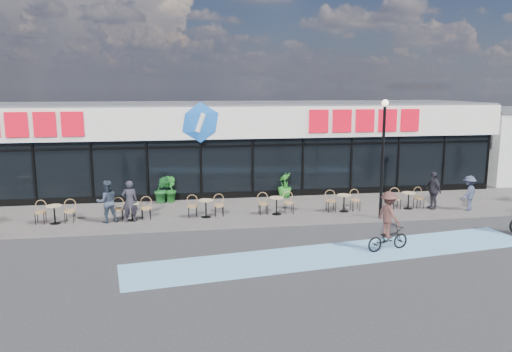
# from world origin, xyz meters

# --- Properties ---
(ground) EXTENTS (120.00, 120.00, 0.00)m
(ground) POSITION_xyz_m (0.00, 0.00, 0.00)
(ground) COLOR #28282B
(ground) RESTS_ON ground
(sidewalk) EXTENTS (44.00, 5.00, 0.10)m
(sidewalk) POSITION_xyz_m (0.00, 4.50, 0.05)
(sidewalk) COLOR #5D5753
(sidewalk) RESTS_ON ground
(bike_lane) EXTENTS (14.17, 4.13, 0.01)m
(bike_lane) POSITION_xyz_m (4.00, -1.50, 0.01)
(bike_lane) COLOR #69A1C7
(bike_lane) RESTS_ON ground
(building) EXTENTS (30.60, 6.57, 4.75)m
(building) POSITION_xyz_m (-0.00, 9.93, 2.34)
(building) COLOR black
(building) RESTS_ON ground
(lamp_post) EXTENTS (0.28, 0.28, 4.83)m
(lamp_post) POSITION_xyz_m (7.08, 2.30, 2.99)
(lamp_post) COLOR black
(lamp_post) RESTS_ON sidewalk
(bistro_set_2) EXTENTS (1.54, 0.62, 0.90)m
(bistro_set_2) POSITION_xyz_m (-5.96, 3.64, 0.56)
(bistro_set_2) COLOR tan
(bistro_set_2) RESTS_ON sidewalk
(bistro_set_3) EXTENTS (1.54, 0.62, 0.90)m
(bistro_set_3) POSITION_xyz_m (-2.99, 3.64, 0.56)
(bistro_set_3) COLOR tan
(bistro_set_3) RESTS_ON sidewalk
(bistro_set_4) EXTENTS (1.54, 0.62, 0.90)m
(bistro_set_4) POSITION_xyz_m (-0.01, 3.64, 0.56)
(bistro_set_4) COLOR tan
(bistro_set_4) RESTS_ON sidewalk
(bistro_set_5) EXTENTS (1.54, 0.62, 0.90)m
(bistro_set_5) POSITION_xyz_m (2.97, 3.64, 0.56)
(bistro_set_5) COLOR tan
(bistro_set_5) RESTS_ON sidewalk
(bistro_set_6) EXTENTS (1.54, 0.62, 0.90)m
(bistro_set_6) POSITION_xyz_m (5.95, 3.64, 0.56)
(bistro_set_6) COLOR tan
(bistro_set_6) RESTS_ON sidewalk
(bistro_set_7) EXTENTS (1.54, 0.62, 0.90)m
(bistro_set_7) POSITION_xyz_m (8.93, 3.64, 0.56)
(bistro_set_7) COLOR tan
(bistro_set_7) RESTS_ON sidewalk
(potted_plant_left) EXTENTS (0.72, 0.58, 1.29)m
(potted_plant_left) POSITION_xyz_m (-1.85, 6.47, 0.74)
(potted_plant_left) COLOR #195822
(potted_plant_left) RESTS_ON sidewalk
(potted_plant_mid) EXTENTS (0.83, 0.84, 1.19)m
(potted_plant_mid) POSITION_xyz_m (-1.50, 6.66, 0.70)
(potted_plant_mid) COLOR #18551A
(potted_plant_mid) RESTS_ON sidewalk
(potted_plant_right) EXTENTS (0.81, 0.81, 1.21)m
(potted_plant_right) POSITION_xyz_m (4.03, 6.70, 0.70)
(potted_plant_right) COLOR #216C1E
(potted_plant_right) RESTS_ON sidewalk
(patron_left) EXTENTS (0.65, 0.46, 1.68)m
(patron_left) POSITION_xyz_m (-3.04, 3.34, 0.94)
(patron_left) COLOR #24222B
(patron_left) RESTS_ON sidewalk
(patron_right) EXTENTS (0.98, 0.86, 1.70)m
(patron_right) POSITION_xyz_m (-3.93, 3.42, 0.95)
(patron_right) COLOR #2D3746
(patron_right) RESTS_ON sidewalk
(pedestrian_a) EXTENTS (0.54, 1.03, 1.67)m
(pedestrian_a) POSITION_xyz_m (9.99, 3.38, 0.93)
(pedestrian_a) COLOR #24222A
(pedestrian_a) RESTS_ON sidewalk
(pedestrian_c) EXTENTS (1.14, 1.02, 1.53)m
(pedestrian_c) POSITION_xyz_m (11.39, 2.88, 0.87)
(pedestrian_c) COLOR #32394E
(pedestrian_c) RESTS_ON sidewalk
(cyclist_a) EXTENTS (1.65, 1.12, 2.02)m
(cyclist_a) POSITION_xyz_m (5.76, -1.39, 0.88)
(cyclist_a) COLOR black
(cyclist_a) RESTS_ON ground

